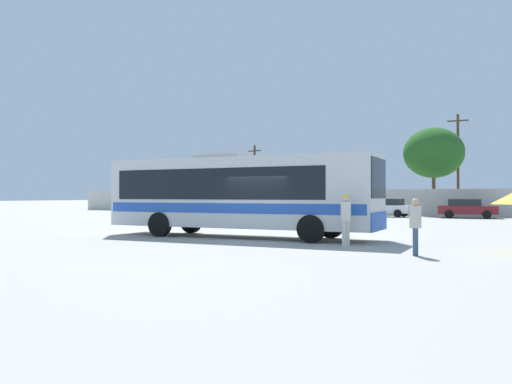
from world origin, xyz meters
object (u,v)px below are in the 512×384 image
(coach_bus_silver_blue, at_px, (237,192))
(parked_car_leftmost_black, at_px, (264,206))
(parked_car_third_white, at_px, (386,207))
(roadside_tree_left, at_px, (264,175))
(parked_car_rightmost_maroon, at_px, (467,208))
(roadside_tree_midleft, at_px, (317,175))
(passenger_waiting_on_apron, at_px, (415,223))
(roadside_tree_midright, at_px, (434,153))
(attendant_by_bus_door, at_px, (346,217))
(utility_pole_near, at_px, (458,162))
(utility_pole_far, at_px, (255,177))
(parked_car_second_grey, at_px, (318,206))

(coach_bus_silver_blue, height_order, parked_car_leftmost_black, coach_bus_silver_blue)
(parked_car_third_white, distance_m, roadside_tree_left, 19.44)
(coach_bus_silver_blue, distance_m, parked_car_third_white, 24.13)
(parked_car_rightmost_maroon, bearing_deg, roadside_tree_left, 158.40)
(coach_bus_silver_blue, height_order, roadside_tree_midleft, roadside_tree_midleft)
(coach_bus_silver_blue, xyz_separation_m, parked_car_leftmost_black, (-11.84, 24.52, -1.12))
(coach_bus_silver_blue, bearing_deg, passenger_waiting_on_apron, -22.17)
(roadside_tree_midright, bearing_deg, roadside_tree_left, 168.53)
(attendant_by_bus_door, xyz_separation_m, parked_car_rightmost_maroon, (0.77, 26.04, -0.24))
(parked_car_third_white, xyz_separation_m, roadside_tree_midright, (2.82, 5.59, 4.81))
(utility_pole_near, relative_size, utility_pole_far, 1.27)
(parked_car_leftmost_black, distance_m, parked_car_rightmost_maroon, 17.93)
(attendant_by_bus_door, bearing_deg, parked_car_third_white, 102.08)
(passenger_waiting_on_apron, height_order, parked_car_leftmost_black, passenger_waiting_on_apron)
(utility_pole_near, bearing_deg, parked_car_leftmost_black, -157.97)
(coach_bus_silver_blue, distance_m, utility_pole_near, 31.61)
(roadside_tree_midleft, bearing_deg, utility_pole_near, 6.56)
(utility_pole_near, bearing_deg, roadside_tree_left, 173.36)
(utility_pole_near, height_order, roadside_tree_left, utility_pole_near)
(parked_car_second_grey, xyz_separation_m, parked_car_third_white, (6.29, -0.44, 0.00))
(roadside_tree_left, height_order, roadside_tree_midright, roadside_tree_midright)
(parked_car_leftmost_black, bearing_deg, parked_car_third_white, -2.06)
(attendant_by_bus_door, height_order, parked_car_rightmost_maroon, attendant_by_bus_door)
(passenger_waiting_on_apron, relative_size, roadside_tree_midright, 0.21)
(parked_car_second_grey, bearing_deg, parked_car_rightmost_maroon, 0.17)
(coach_bus_silver_blue, relative_size, parked_car_second_grey, 2.61)
(roadside_tree_midleft, bearing_deg, passenger_waiting_on_apron, -63.21)
(utility_pole_far, xyz_separation_m, roadside_tree_left, (-0.82, 3.70, 0.39))
(parked_car_second_grey, relative_size, roadside_tree_midright, 0.58)
(parked_car_rightmost_maroon, xyz_separation_m, utility_pole_near, (-1.56, 6.57, 3.98))
(utility_pole_far, distance_m, roadside_tree_left, 3.81)
(parked_car_second_grey, height_order, parked_car_third_white, parked_car_third_white)
(roadside_tree_midright, bearing_deg, attendant_by_bus_door, -85.13)
(parked_car_third_white, distance_m, parked_car_rightmost_maroon, 6.26)
(parked_car_second_grey, bearing_deg, utility_pole_far, 150.47)
(parked_car_rightmost_maroon, bearing_deg, parked_car_third_white, -175.61)
(passenger_waiting_on_apron, height_order, parked_car_second_grey, passenger_waiting_on_apron)
(utility_pole_near, bearing_deg, parked_car_third_white, -123.60)
(parked_car_second_grey, height_order, roadside_tree_midleft, roadside_tree_midleft)
(passenger_waiting_on_apron, bearing_deg, attendant_by_bus_door, 146.41)
(parked_car_rightmost_maroon, relative_size, utility_pole_far, 0.62)
(coach_bus_silver_blue, distance_m, passenger_waiting_on_apron, 8.78)
(coach_bus_silver_blue, distance_m, attendant_by_bus_door, 5.59)
(attendant_by_bus_door, relative_size, utility_pole_far, 0.25)
(attendant_by_bus_door, distance_m, parked_car_second_grey, 28.54)
(utility_pole_near, height_order, roadside_tree_midleft, utility_pole_near)
(utility_pole_near, xyz_separation_m, roadside_tree_midleft, (-13.08, -1.51, -0.97))
(attendant_by_bus_door, bearing_deg, parked_car_rightmost_maroon, 88.31)
(parked_car_leftmost_black, bearing_deg, passenger_waiting_on_apron, -54.39)
(parked_car_second_grey, xyz_separation_m, roadside_tree_left, (-10.32, 9.09, 3.38))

